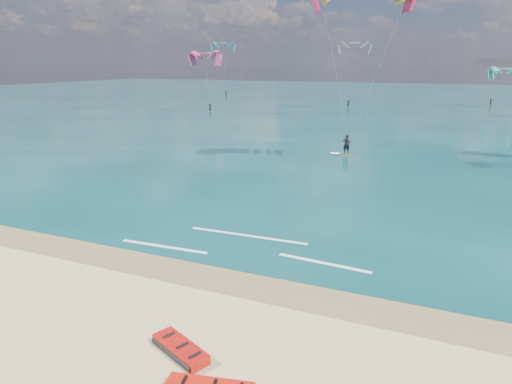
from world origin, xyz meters
TOP-DOWN VIEW (x-y plane):
  - ground at (0.00, 40.00)m, footprint 320.00×320.00m
  - wet_sand_strip at (0.00, 3.00)m, footprint 320.00×2.40m
  - sea at (0.00, 104.00)m, footprint 320.00×200.00m
  - packed_kite_mid at (2.53, -2.25)m, footprint 2.70×1.99m
  - kitesurfer_main at (1.21, 29.78)m, footprint 9.18×8.76m
  - shoreline_foam at (0.60, 6.65)m, footprint 12.84×3.60m
  - distant_kites at (-12.56, 82.06)m, footprint 79.81×39.12m

SIDE VIEW (x-z plane):
  - ground at x=0.00m, z-range 0.00..0.00m
  - packed_kite_mid at x=2.53m, z-range -0.20..0.20m
  - wet_sand_strip at x=0.00m, z-range 0.00..0.01m
  - sea at x=0.00m, z-range 0.00..0.04m
  - shoreline_foam at x=0.60m, z-range 0.04..0.05m
  - distant_kites at x=-12.56m, z-range -1.21..12.65m
  - kitesurfer_main at x=1.21m, z-range 0.45..17.55m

